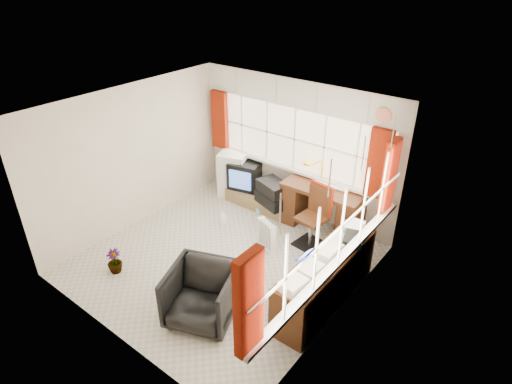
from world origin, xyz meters
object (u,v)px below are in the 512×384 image
at_px(office_chair, 202,295).
at_px(mini_fridge, 234,173).
at_px(crt_tv, 246,174).
at_px(tv_bench, 261,200).
at_px(task_chair, 316,213).
at_px(radiator, 267,239).
at_px(desk_lamp, 322,166).
at_px(desk, 323,205).
at_px(credenza, 326,278).

bearing_deg(office_chair, mini_fridge, 102.04).
bearing_deg(crt_tv, mini_fridge, -177.09).
xyz_separation_m(tv_bench, mini_fridge, (-0.73, 0.08, 0.33)).
bearing_deg(mini_fridge, task_chair, -12.40).
distance_m(radiator, mini_fridge, 2.04).
relative_size(desk_lamp, task_chair, 0.40).
distance_m(desk, task_chair, 0.51).
bearing_deg(radiator, mini_fridge, 145.72).
xyz_separation_m(desk_lamp, radiator, (-0.22, -1.26, -0.90)).
bearing_deg(desk_lamp, office_chair, -89.98).
distance_m(desk_lamp, office_chair, 3.10).
relative_size(desk_lamp, radiator, 0.81).
bearing_deg(tv_bench, crt_tv, 167.70).
bearing_deg(task_chair, crt_tv, 165.29).
bearing_deg(office_chair, crt_tv, 97.64).
bearing_deg(task_chair, desk, 104.66).
bearing_deg(mini_fridge, credenza, -28.00).
relative_size(office_chair, credenza, 0.43).
xyz_separation_m(radiator, tv_bench, (-0.94, 1.06, -0.09)).
bearing_deg(office_chair, credenza, 28.13).
xyz_separation_m(desk_lamp, task_chair, (0.27, -0.60, -0.55)).
height_order(desk_lamp, crt_tv, desk_lamp).
xyz_separation_m(desk_lamp, crt_tv, (-1.60, -0.10, -0.60)).
distance_m(credenza, crt_tv, 3.16).
relative_size(office_chair, radiator, 1.64).
bearing_deg(credenza, radiator, 161.00).
height_order(desk, mini_fridge, mini_fridge).
bearing_deg(credenza, office_chair, -130.64).
height_order(task_chair, radiator, task_chair).
bearing_deg(desk_lamp, mini_fridge, -176.42).
relative_size(credenza, crt_tv, 2.83).
relative_size(desk_lamp, credenza, 0.21).
bearing_deg(tv_bench, desk_lamp, 9.65).
distance_m(office_chair, crt_tv, 3.32).
relative_size(desk, task_chair, 1.34).
bearing_deg(desk_lamp, desk, -38.49).
bearing_deg(radiator, tv_bench, 131.65).
bearing_deg(crt_tv, credenza, -30.76).
bearing_deg(radiator, desk_lamp, 79.87).
xyz_separation_m(desk, office_chair, (-0.15, -2.89, -0.06)).
relative_size(desk, mini_fridge, 1.59).
bearing_deg(desk, credenza, -58.99).
distance_m(desk, tv_bench, 1.36).
height_order(radiator, tv_bench, radiator).
bearing_deg(desk_lamp, task_chair, -65.31).
height_order(tv_bench, crt_tv, crt_tv).
distance_m(desk_lamp, credenza, 2.17).
distance_m(office_chair, tv_bench, 3.06).
distance_m(desk_lamp, radiator, 1.57).
distance_m(desk_lamp, tv_bench, 1.55).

